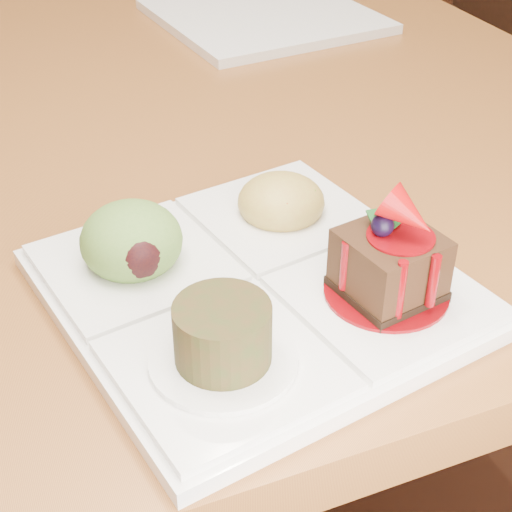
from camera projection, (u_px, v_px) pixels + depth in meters
name	position (u px, v px, depth m)	size (l,w,h in m)	color
ground	(113.00, 383.00, 1.54)	(6.00, 6.00, 0.00)	#4F2716
dining_table	(64.00, 44.00, 1.15)	(1.00, 1.80, 0.75)	brown
chair_right	(460.00, 3.00, 1.77)	(0.50, 0.50, 0.96)	black
sampler_plate	(251.00, 272.00, 0.53)	(0.30, 0.30, 0.10)	white
second_plate	(264.00, 16.00, 1.03)	(0.26, 0.26, 0.01)	white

